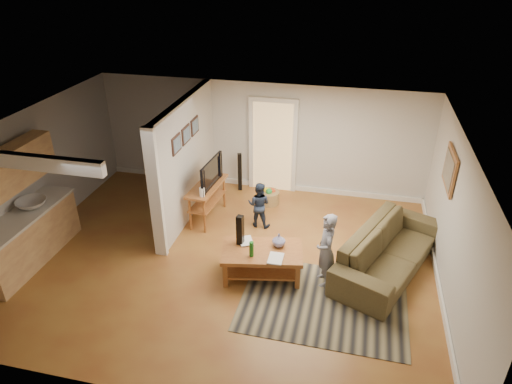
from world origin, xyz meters
TOP-DOWN VIEW (x-y plane):
  - ground at (0.00, 0.00)m, footprint 7.50×7.50m
  - room_shell at (-1.07, 0.43)m, footprint 7.54×6.02m
  - area_rug at (1.87, -0.78)m, footprint 2.66×1.96m
  - sofa at (2.88, 0.37)m, footprint 2.01×2.84m
  - coffee_table at (0.77, -0.29)m, footprint 1.48×1.03m
  - tv_console at (-0.74, 1.31)m, footprint 0.57×1.27m
  - speaker_left at (0.35, -0.20)m, footprint 0.12×0.12m
  - speaker_right at (-0.42, 2.70)m, footprint 0.11×0.11m
  - toy_basket at (0.38, 2.22)m, footprint 0.44×0.44m
  - child at (1.82, -0.26)m, footprint 0.43×0.55m
  - toddler at (0.35, 1.27)m, footprint 0.50×0.40m

SIDE VIEW (x-z plane):
  - ground at x=0.00m, z-range 0.00..0.00m
  - sofa at x=2.88m, z-range -0.39..0.39m
  - child at x=1.82m, z-range -0.67..0.67m
  - toddler at x=0.35m, z-range -0.48..0.48m
  - area_rug at x=1.87m, z-range 0.00..0.01m
  - toy_basket at x=0.38m, z-range -0.03..0.36m
  - coffee_table at x=0.77m, z-range 0.01..0.82m
  - speaker_right at x=-0.42m, z-range 0.00..0.92m
  - speaker_left at x=0.35m, z-range 0.00..1.09m
  - tv_console at x=-0.74m, z-range 0.18..1.24m
  - room_shell at x=-1.07m, z-range 0.20..2.72m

